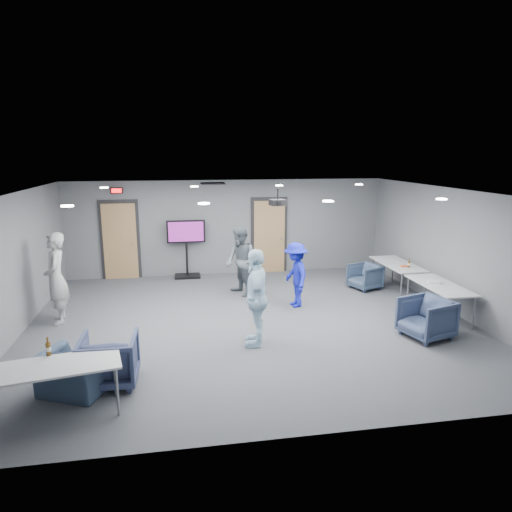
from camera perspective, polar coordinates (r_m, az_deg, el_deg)
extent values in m
plane|color=#3D3F45|center=(9.62, -0.76, -8.21)|extent=(9.00, 9.00, 0.00)
plane|color=silver|center=(9.01, -0.81, 8.03)|extent=(9.00, 9.00, 0.00)
cube|color=slate|center=(13.11, -3.54, 3.58)|extent=(9.00, 0.02, 2.70)
cube|color=slate|center=(5.49, 5.88, -9.82)|extent=(9.00, 0.02, 2.70)
cube|color=slate|center=(9.63, -28.29, -1.36)|extent=(0.02, 8.00, 2.70)
cube|color=slate|center=(10.86, 23.38, 0.59)|extent=(0.02, 8.00, 2.70)
cube|color=black|center=(13.15, -16.61, 1.90)|extent=(1.06, 0.06, 2.24)
cube|color=#A57B50|center=(13.12, -16.62, 1.74)|extent=(0.90, 0.05, 2.10)
cylinder|color=gray|center=(13.04, -15.11, 1.54)|extent=(0.04, 0.10, 0.04)
cube|color=black|center=(13.31, 1.64, 2.56)|extent=(1.06, 0.06, 2.24)
cube|color=#A57B50|center=(13.28, 1.67, 2.40)|extent=(0.90, 0.05, 2.10)
cylinder|color=gray|center=(13.31, 3.19, 2.20)|extent=(0.04, 0.10, 0.04)
cube|color=black|center=(12.94, -17.02, 7.83)|extent=(0.32, 0.06, 0.16)
cube|color=#FF0C0C|center=(12.91, -17.04, 7.82)|extent=(0.26, 0.02, 0.11)
cube|color=black|center=(11.73, -5.43, 9.02)|extent=(0.60, 0.60, 0.03)
cylinder|color=white|center=(7.29, -22.52, 5.79)|extent=(0.18, 0.18, 0.02)
cylinder|color=white|center=(10.81, -18.46, 8.10)|extent=(0.18, 0.18, 0.02)
cylinder|color=white|center=(7.12, -6.54, 6.54)|extent=(0.18, 0.18, 0.02)
cylinder|color=white|center=(10.70, -7.70, 8.60)|extent=(0.18, 0.18, 0.02)
cylinder|color=white|center=(7.50, 9.00, 6.78)|extent=(0.18, 0.18, 0.02)
cylinder|color=white|center=(10.96, 2.93, 8.79)|extent=(0.18, 0.18, 0.02)
cylinder|color=white|center=(8.36, 22.18, 6.61)|extent=(0.18, 0.18, 0.02)
cylinder|color=white|center=(11.56, 12.75, 8.71)|extent=(0.18, 0.18, 0.02)
imported|color=#A1A4A1|center=(10.16, -23.71, -2.58)|extent=(0.57, 0.76, 1.89)
imported|color=slate|center=(11.14, -1.96, -0.69)|extent=(0.90, 1.00, 1.70)
imported|color=#C6E9FF|center=(8.26, 0.04, -5.20)|extent=(0.63, 1.12, 1.80)
imported|color=#1A22AD|center=(10.38, 4.96, -2.35)|extent=(0.63, 1.00, 1.49)
imported|color=#37475F|center=(12.10, 13.45, -2.52)|extent=(0.90, 0.89, 0.65)
imported|color=#394562|center=(9.31, 20.51, -7.28)|extent=(1.04, 1.02, 0.77)
imported|color=#384060|center=(7.42, -17.89, -12.24)|extent=(0.85, 0.87, 0.78)
imported|color=#35455C|center=(7.37, -21.90, -13.45)|extent=(1.21, 1.15, 0.62)
cube|color=silver|center=(11.99, 17.29, -0.96)|extent=(0.74, 1.79, 0.03)
cylinder|color=gray|center=(12.66, 14.35, -1.76)|extent=(0.04, 0.04, 0.70)
cylinder|color=gray|center=(11.26, 17.70, -3.80)|extent=(0.04, 0.04, 0.70)
cylinder|color=gray|center=(12.91, 16.72, -1.63)|extent=(0.04, 0.04, 0.70)
cylinder|color=gray|center=(11.53, 20.28, -3.60)|extent=(0.04, 0.04, 0.70)
cube|color=silver|center=(10.40, 21.99, -3.41)|extent=(0.73, 1.74, 0.03)
cylinder|color=gray|center=(11.01, 18.44, -4.22)|extent=(0.04, 0.04, 0.70)
cylinder|color=gray|center=(9.72, 22.81, -6.84)|extent=(0.04, 0.04, 0.70)
cylinder|color=gray|center=(11.28, 20.98, -4.01)|extent=(0.04, 0.04, 0.70)
cylinder|color=gray|center=(10.03, 25.56, -6.50)|extent=(0.04, 0.04, 0.70)
cube|color=silver|center=(6.70, -24.21, -12.53)|extent=(1.84, 1.04, 0.03)
cylinder|color=gray|center=(7.09, -17.28, -13.78)|extent=(0.04, 0.04, 0.70)
cylinder|color=gray|center=(6.59, -16.94, -15.91)|extent=(0.04, 0.04, 0.70)
cylinder|color=#53350E|center=(6.99, -24.52, -10.54)|extent=(0.07, 0.07, 0.19)
cylinder|color=#53350E|center=(6.94, -24.62, -9.52)|extent=(0.02, 0.02, 0.08)
cylinder|color=beige|center=(6.99, -24.52, -10.54)|extent=(0.07, 0.07, 0.06)
cylinder|color=#53350E|center=(11.65, 18.57, -0.98)|extent=(0.05, 0.05, 0.15)
cylinder|color=#53350E|center=(11.62, 18.61, -0.45)|extent=(0.02, 0.02, 0.07)
cylinder|color=beige|center=(11.65, 18.57, -0.98)|extent=(0.06, 0.06, 0.05)
cube|color=#C25930|center=(11.68, 18.00, -1.21)|extent=(0.18, 0.13, 0.04)
cube|color=silver|center=(10.45, 21.34, -3.03)|extent=(0.29, 0.24, 0.06)
cube|color=black|center=(13.08, -8.56, -2.49)|extent=(0.71, 0.51, 0.06)
cylinder|color=black|center=(12.93, -8.65, 0.19)|extent=(0.06, 0.06, 1.21)
cube|color=black|center=(12.80, -8.75, 3.06)|extent=(1.06, 0.07, 0.63)
cube|color=#791A78|center=(12.75, -8.75, 3.02)|extent=(0.96, 0.01, 0.55)
cylinder|color=black|center=(9.88, 2.75, 7.74)|extent=(0.04, 0.04, 0.22)
cube|color=black|center=(9.89, 2.74, 6.70)|extent=(0.37, 0.34, 0.13)
cylinder|color=black|center=(9.75, 2.92, 6.61)|extent=(0.08, 0.06, 0.08)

